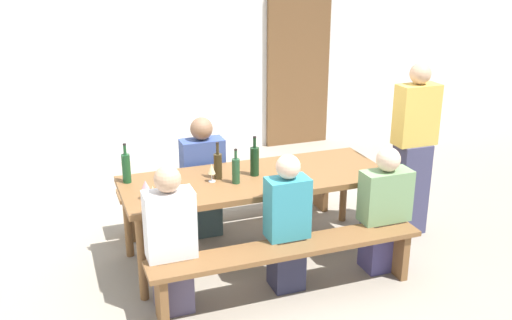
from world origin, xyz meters
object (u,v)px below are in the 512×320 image
at_px(wine_bottle_1, 236,170).
at_px(wine_glass_2, 212,170).
at_px(seated_guest_far_0, 203,180).
at_px(bench_far, 231,188).
at_px(wine_glass_1, 145,186).
at_px(seated_guest_near_2, 384,213).
at_px(seated_guest_near_1, 287,226).
at_px(tasting_table, 256,184).
at_px(bench_near, 289,256).
at_px(wine_bottle_3, 218,165).
at_px(wine_bottle_2, 126,168).
at_px(wine_bottle_0, 254,161).
at_px(wooden_door, 298,70).
at_px(seated_guest_near_0, 171,244).
at_px(wine_glass_0, 153,191).
at_px(standing_host, 413,153).

distance_m(wine_bottle_1, wine_glass_2, 0.20).
bearing_deg(seated_guest_far_0, bench_far, 115.31).
bearing_deg(wine_glass_1, wine_bottle_1, 5.83).
bearing_deg(seated_guest_near_2, seated_guest_near_1, 90.00).
xyz_separation_m(tasting_table, bench_near, (0.00, -0.73, -0.32)).
bearing_deg(wine_bottle_3, wine_bottle_1, -54.86).
bearing_deg(wine_bottle_3, wine_bottle_2, 166.85).
height_order(bench_far, seated_guest_near_1, seated_guest_near_1).
xyz_separation_m(bench_far, wine_bottle_0, (-0.00, -0.69, 0.52)).
relative_size(wooden_door, seated_guest_near_1, 1.86).
distance_m(wine_bottle_0, seated_guest_near_0, 1.12).
bearing_deg(seated_guest_near_1, seated_guest_near_2, -90.00).
bearing_deg(wine_glass_1, seated_guest_near_2, -12.41).
relative_size(wine_glass_0, standing_host, 0.09).
xyz_separation_m(wine_bottle_0, wine_bottle_3, (-0.31, 0.04, -0.02)).
xyz_separation_m(wine_bottle_1, standing_host, (1.75, 0.04, -0.07)).
bearing_deg(seated_guest_far_0, wine_glass_0, -35.77).
distance_m(wine_bottle_1, seated_guest_near_1, 0.64).
distance_m(wine_bottle_0, seated_guest_near_1, 0.70).
bearing_deg(seated_guest_near_1, wooden_door, -25.13).
distance_m(wine_bottle_3, wine_glass_1, 0.69).
height_order(tasting_table, bench_near, tasting_table).
height_order(seated_guest_near_0, seated_guest_near_1, seated_guest_near_0).
relative_size(tasting_table, seated_guest_near_2, 2.11).
distance_m(wine_bottle_2, wine_glass_1, 0.41).
distance_m(wooden_door, wine_glass_2, 3.52).
bearing_deg(wine_glass_0, wine_bottle_1, 14.97).
bearing_deg(wine_glass_2, wine_bottle_1, -28.61).
bearing_deg(wooden_door, seated_guest_near_0, -126.38).
distance_m(tasting_table, seated_guest_near_0, 1.06).
relative_size(bench_far, standing_host, 1.33).
distance_m(wine_glass_0, standing_host, 2.48).
height_order(tasting_table, wine_bottle_2, wine_bottle_2).
xyz_separation_m(wine_bottle_2, seated_guest_near_2, (1.98, -0.82, -0.37)).
bearing_deg(seated_guest_far_0, wine_bottle_3, 0.12).
relative_size(wooden_door, seated_guest_near_2, 1.94).
relative_size(wine_glass_2, seated_guest_near_1, 0.14).
bearing_deg(seated_guest_near_0, tasting_table, -56.55).
bearing_deg(wine_glass_2, wine_bottle_3, 38.69).
bearing_deg(wooden_door, wine_bottle_3, -125.30).
distance_m(wooden_door, bench_far, 2.79).
bearing_deg(wine_glass_0, seated_guest_near_1, -17.03).
relative_size(wine_bottle_3, wine_glass_0, 2.15).
bearing_deg(wine_bottle_3, seated_guest_near_0, -130.68).
height_order(wine_bottle_2, wine_bottle_3, wine_bottle_2).
xyz_separation_m(wooden_door, wine_glass_2, (-2.05, -2.85, -0.19)).
bearing_deg(wine_glass_0, seated_guest_near_2, -9.18).
bearing_deg(wine_glass_0, seated_guest_far_0, 54.23).
distance_m(bench_near, wine_bottle_1, 0.84).
bearing_deg(seated_guest_near_0, wooden_door, -36.38).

